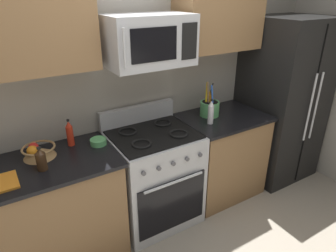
{
  "coord_description": "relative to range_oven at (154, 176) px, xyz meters",
  "views": [
    {
      "loc": [
        -1.13,
        -1.41,
        2.09
      ],
      "look_at": [
        0.08,
        0.56,
        1.03
      ],
      "focal_mm": 31.97,
      "sensor_mm": 36.0,
      "label": 1
    }
  ],
  "objects": [
    {
      "name": "microwave",
      "position": [
        -0.0,
        0.03,
        1.25
      ],
      "size": [
        0.69,
        0.44,
        0.39
      ],
      "color": "#B2B5BA"
    },
    {
      "name": "bottle_vinegar",
      "position": [
        0.59,
        -0.07,
        0.55
      ],
      "size": [
        0.06,
        0.06,
        0.25
      ],
      "color": "silver",
      "rests_on": "counter_right"
    },
    {
      "name": "bottle_hot_sauce",
      "position": [
        -0.67,
        0.19,
        0.54
      ],
      "size": [
        0.06,
        0.06,
        0.23
      ],
      "color": "red",
      "rests_on": "counter_left"
    },
    {
      "name": "utensil_crock",
      "position": [
        0.71,
        0.09,
        0.52
      ],
      "size": [
        0.19,
        0.19,
        0.35
      ],
      "color": "#59AD66",
      "rests_on": "counter_right"
    },
    {
      "name": "bottle_soy",
      "position": [
        -0.95,
        -0.08,
        0.52
      ],
      "size": [
        0.07,
        0.07,
        0.18
      ],
      "color": "#382314",
      "rests_on": "counter_left"
    },
    {
      "name": "upper_cabinets_right",
      "position": [
        0.83,
        0.18,
        1.41
      ],
      "size": [
        0.86,
        0.34,
        0.67
      ],
      "color": "olive"
    },
    {
      "name": "range_oven",
      "position": [
        0.0,
        0.0,
        0.0
      ],
      "size": [
        0.76,
        0.7,
        1.09
      ],
      "color": "#B2B5BA",
      "rests_on": "ground"
    },
    {
      "name": "wall_back",
      "position": [
        0.0,
        0.4,
        0.83
      ],
      "size": [
        8.0,
        0.1,
        2.6
      ],
      "primitive_type": "cube",
      "color": "#9E998E",
      "rests_on": "ground"
    },
    {
      "name": "refrigerator",
      "position": [
        1.68,
        -0.02,
        0.45
      ],
      "size": [
        0.81,
        0.77,
        1.84
      ],
      "color": "black",
      "rests_on": "ground"
    },
    {
      "name": "counter_right",
      "position": [
        0.82,
        -0.0,
        -0.02
      ],
      "size": [
        0.87,
        0.66,
        0.91
      ],
      "color": "olive",
      "rests_on": "ground"
    },
    {
      "name": "fruit_basket",
      "position": [
        -0.94,
        0.12,
        0.49
      ],
      "size": [
        0.25,
        0.25,
        0.11
      ],
      "color": "#9E7A4C",
      "rests_on": "counter_left"
    },
    {
      "name": "prep_bowl",
      "position": [
        -0.47,
        0.08,
        0.46
      ],
      "size": [
        0.14,
        0.14,
        0.05
      ],
      "color": "#59AD66",
      "rests_on": "counter_left"
    },
    {
      "name": "counter_left",
      "position": [
        -0.94,
        -0.0,
        -0.02
      ],
      "size": [
        1.09,
        0.66,
        0.91
      ],
      "color": "olive",
      "rests_on": "ground"
    },
    {
      "name": "upper_cabinets_left",
      "position": [
        -0.94,
        0.18,
        1.41
      ],
      "size": [
        1.08,
        0.34,
        0.67
      ],
      "color": "olive"
    }
  ]
}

